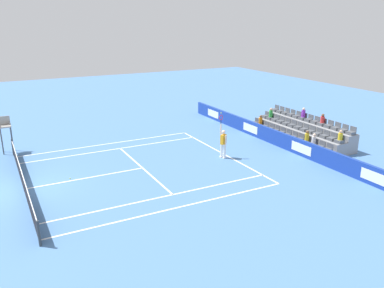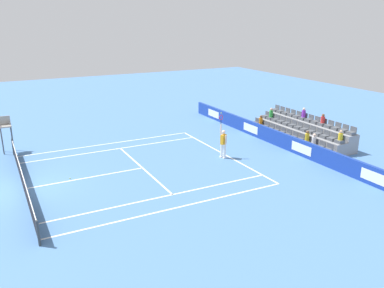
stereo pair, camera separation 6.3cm
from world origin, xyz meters
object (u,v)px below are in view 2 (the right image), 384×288
object	(u,v)px
tennis_player	(223,143)
loose_tennis_ball	(70,178)
tennis_net	(23,180)
umpire_chair	(6,129)

from	to	relation	value
tennis_player	loose_tennis_ball	distance (m)	9.21
tennis_net	umpire_chair	bearing A→B (deg)	2.09
umpire_chair	tennis_player	bearing A→B (deg)	-122.38
umpire_chair	loose_tennis_ball	xyz separation A→B (m)	(-6.49, -2.59, -1.49)
tennis_player	loose_tennis_ball	world-z (taller)	tennis_player
umpire_chair	tennis_net	bearing A→B (deg)	-177.91
tennis_player	loose_tennis_ball	size ratio (longest dim) A/B	41.97
umpire_chair	loose_tennis_ball	world-z (taller)	umpire_chair
tennis_player	umpire_chair	size ratio (longest dim) A/B	1.22
loose_tennis_ball	tennis_net	bearing A→B (deg)	96.57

